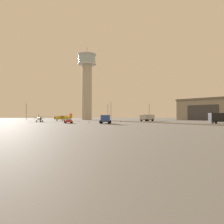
{
  "coord_description": "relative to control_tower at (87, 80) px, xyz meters",
  "views": [
    {
      "loc": [
        4.52,
        -69.49,
        2.01
      ],
      "look_at": [
        0.61,
        26.2,
        3.82
      ],
      "focal_mm": 36.47,
      "sensor_mm": 36.0,
      "label": 1
    }
  ],
  "objects": [
    {
      "name": "truck_box_black",
      "position": [
        46.41,
        -65.84,
        -20.98
      ],
      "size": [
        5.92,
        3.18,
        2.9
      ],
      "rotation": [
        0.0,
        0.0,
        6.28
      ],
      "color": "#38383D",
      "rests_on": "ground_plane"
    },
    {
      "name": "light_post_west",
      "position": [
        12.62,
        -10.96,
        -17.58
      ],
      "size": [
        0.44,
        0.44,
        8.45
      ],
      "color": "#38383D",
      "rests_on": "ground_plane"
    },
    {
      "name": "control_tower",
      "position": [
        0.0,
        0.0,
        0.0
      ],
      "size": [
        10.43,
        10.43,
        41.48
      ],
      "color": "#B2AD9E",
      "rests_on": "ground_plane"
    },
    {
      "name": "ground_plane",
      "position": [
        15.06,
        -58.97,
        -22.63
      ],
      "size": [
        400.0,
        400.0,
        0.0
      ],
      "primitive_type": "plane",
      "color": "slate"
    },
    {
      "name": "truck_flatbed_blue",
      "position": [
        15.26,
        -67.18,
        -21.46
      ],
      "size": [
        3.53,
        7.05,
        2.34
      ],
      "rotation": [
        0.0,
        0.0,
        4.78
      ],
      "color": "#38383D",
      "rests_on": "ground_plane"
    },
    {
      "name": "truck_box_silver",
      "position": [
        30.13,
        -36.16,
        -21.07
      ],
      "size": [
        6.45,
        6.85,
        2.69
      ],
      "rotation": [
        0.0,
        0.0,
        3.99
      ],
      "color": "#38383D",
      "rests_on": "ground_plane"
    },
    {
      "name": "airplane_white",
      "position": [
        -10.33,
        -46.46,
        -21.36
      ],
      "size": [
        8.73,
        6.98,
        2.7
      ],
      "rotation": [
        0.0,
        0.0,
        5.18
      ],
      "color": "white",
      "rests_on": "ground_plane"
    },
    {
      "name": "hangar",
      "position": [
        64.91,
        -10.43,
        -17.07
      ],
      "size": [
        32.5,
        32.74,
        11.06
      ],
      "rotation": [
        0.0,
        0.0,
        -2.37
      ],
      "color": "gray",
      "rests_on": "ground_plane"
    },
    {
      "name": "traffic_cone_near_right",
      "position": [
        9.11,
        -54.59,
        -22.31
      ],
      "size": [
        0.36,
        0.36,
        0.64
      ],
      "color": "black",
      "rests_on": "ground_plane"
    },
    {
      "name": "light_post_north",
      "position": [
        -29.53,
        -13.01,
        -17.23
      ],
      "size": [
        0.44,
        0.44,
        9.11
      ],
      "color": "#38383D",
      "rests_on": "ground_plane"
    },
    {
      "name": "traffic_cone_near_left",
      "position": [
        19.27,
        -47.81,
        -22.31
      ],
      "size": [
        0.36,
        0.36,
        0.63
      ],
      "color": "black",
      "rests_on": "ground_plane"
    },
    {
      "name": "light_post_centre",
      "position": [
        34.62,
        -5.59,
        -17.26
      ],
      "size": [
        0.44,
        0.44,
        9.06
      ],
      "color": "#38383D",
      "rests_on": "ground_plane"
    },
    {
      "name": "light_post_east",
      "position": [
        14.3,
        -12.4,
        -17.07
      ],
      "size": [
        0.44,
        0.44,
        9.42
      ],
      "color": "#38383D",
      "rests_on": "ground_plane"
    },
    {
      "name": "traffic_cone_mid_apron",
      "position": [
        29.23,
        -52.39,
        -22.27
      ],
      "size": [
        0.36,
        0.36,
        0.72
      ],
      "color": "black",
      "rests_on": "ground_plane"
    },
    {
      "name": "airplane_yellow",
      "position": [
        -5.86,
        -30.18,
        -21.11
      ],
      "size": [
        8.31,
        10.11,
        3.25
      ],
      "rotation": [
        0.0,
        0.0,
        3.71
      ],
      "color": "gold",
      "rests_on": "ground_plane"
    },
    {
      "name": "car_red",
      "position": [
        4.18,
        -63.04,
        -21.88
      ],
      "size": [
        3.16,
        4.82,
        1.37
      ],
      "rotation": [
        0.0,
        0.0,
        1.87
      ],
      "color": "red",
      "rests_on": "ground_plane"
    }
  ]
}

